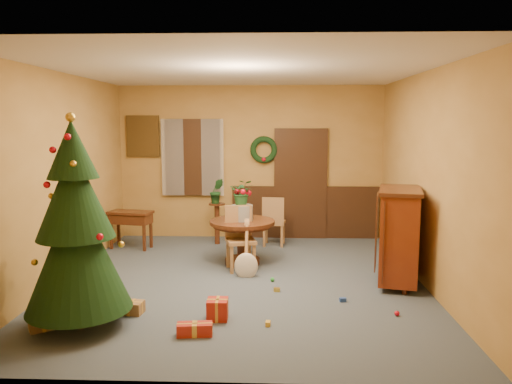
{
  "coord_description": "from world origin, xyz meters",
  "views": [
    {
      "loc": [
        0.45,
        -6.74,
        2.21
      ],
      "look_at": [
        0.19,
        0.4,
        1.21
      ],
      "focal_mm": 35.0,
      "sensor_mm": 36.0,
      "label": 1
    }
  ],
  "objects_px": {
    "christmas_tree": "(76,228)",
    "sideboard": "(399,234)",
    "chair_near": "(240,235)",
    "writing_desk": "(131,220)",
    "dining_table": "(242,234)"
  },
  "relations": [
    {
      "from": "chair_near",
      "to": "dining_table",
      "type": "bearing_deg",
      "value": 84.68
    },
    {
      "from": "writing_desk",
      "to": "sideboard",
      "type": "height_order",
      "value": "sideboard"
    },
    {
      "from": "writing_desk",
      "to": "chair_near",
      "type": "bearing_deg",
      "value": -30.05
    },
    {
      "from": "writing_desk",
      "to": "sideboard",
      "type": "bearing_deg",
      "value": -23.29
    },
    {
      "from": "christmas_tree",
      "to": "sideboard",
      "type": "distance_m",
      "value": 4.14
    },
    {
      "from": "dining_table",
      "to": "chair_near",
      "type": "bearing_deg",
      "value": -95.32
    },
    {
      "from": "chair_near",
      "to": "sideboard",
      "type": "bearing_deg",
      "value": -16.53
    },
    {
      "from": "sideboard",
      "to": "writing_desk",
      "type": "bearing_deg",
      "value": 156.71
    },
    {
      "from": "chair_near",
      "to": "writing_desk",
      "type": "height_order",
      "value": "chair_near"
    },
    {
      "from": "writing_desk",
      "to": "christmas_tree",
      "type": "bearing_deg",
      "value": -82.99
    },
    {
      "from": "dining_table",
      "to": "chair_near",
      "type": "relative_size",
      "value": 1.06
    },
    {
      "from": "dining_table",
      "to": "writing_desk",
      "type": "height_order",
      "value": "dining_table"
    },
    {
      "from": "dining_table",
      "to": "sideboard",
      "type": "distance_m",
      "value": 2.38
    },
    {
      "from": "writing_desk",
      "to": "sideboard",
      "type": "relative_size",
      "value": 0.61
    },
    {
      "from": "christmas_tree",
      "to": "sideboard",
      "type": "bearing_deg",
      "value": 22.75
    }
  ]
}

